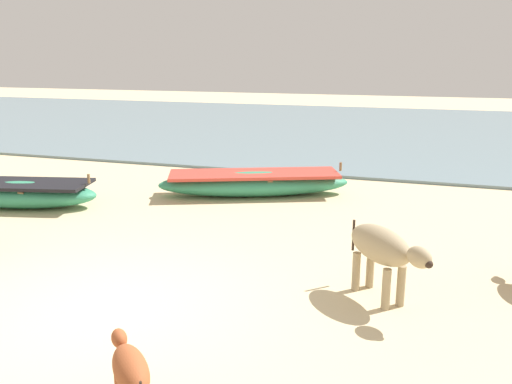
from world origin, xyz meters
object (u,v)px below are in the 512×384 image
at_px(calf_far_rust, 130,370).
at_px(cow_second_adult_dun, 382,249).
at_px(fishing_boat_4, 21,193).
at_px(fishing_boat_1, 254,183).

relative_size(calf_far_rust, cow_second_adult_dun, 0.67).
bearing_deg(fishing_boat_4, fishing_boat_1, 15.94).
height_order(fishing_boat_4, calf_far_rust, fishing_boat_4).
relative_size(fishing_boat_1, cow_second_adult_dun, 3.52).
relative_size(fishing_boat_1, calf_far_rust, 5.27).
xyz_separation_m(fishing_boat_1, cow_second_adult_dun, (3.33, -4.70, 0.42)).
xyz_separation_m(fishing_boat_4, cow_second_adult_dun, (7.79, -2.21, 0.42)).
bearing_deg(fishing_boat_4, cow_second_adult_dun, -29.07).
height_order(fishing_boat_1, cow_second_adult_dun, cow_second_adult_dun).
xyz_separation_m(calf_far_rust, cow_second_adult_dun, (1.88, 3.14, 0.24)).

